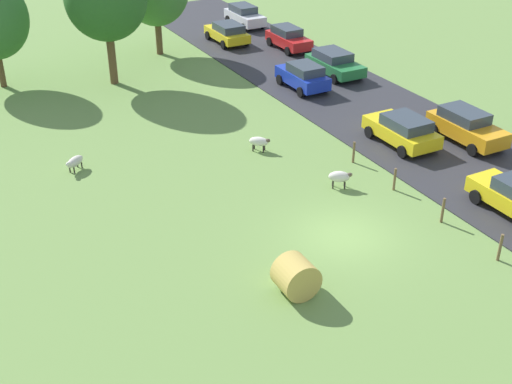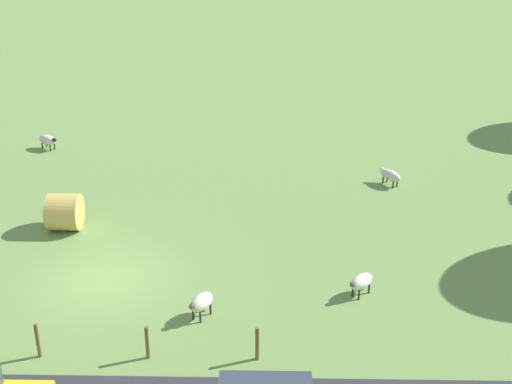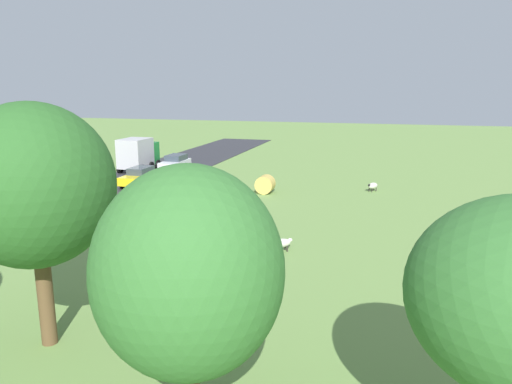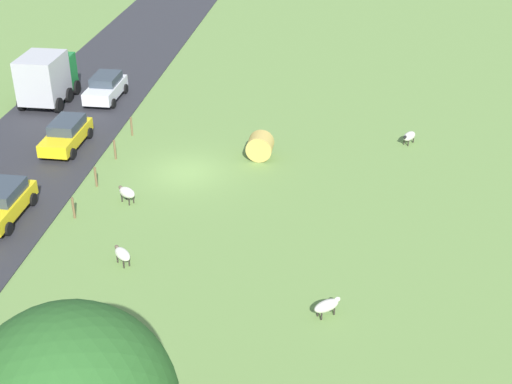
# 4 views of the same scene
# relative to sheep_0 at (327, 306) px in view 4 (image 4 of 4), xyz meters

# --- Properties ---
(ground_plane) EXTENTS (160.00, 160.00, 0.00)m
(ground_plane) POSITION_rel_sheep_0_xyz_m (8.12, -11.07, -0.47)
(ground_plane) COLOR #6B8E47
(road_strip) EXTENTS (8.00, 80.00, 0.06)m
(road_strip) POSITION_rel_sheep_0_xyz_m (17.31, -11.07, -0.44)
(road_strip) COLOR #2D2D33
(road_strip) RESTS_ON ground_plane
(sheep_0) EXTENTS (1.15, 1.05, 0.70)m
(sheep_0) POSITION_rel_sheep_0_xyz_m (0.00, 0.00, 0.00)
(sheep_0) COLOR beige
(sheep_0) RESTS_ON ground_plane
(sheep_1) EXTENTS (1.00, 1.16, 0.73)m
(sheep_1) POSITION_rel_sheep_0_xyz_m (-3.97, -16.41, 0.01)
(sheep_1) COLOR beige
(sheep_1) RESTS_ON ground_plane
(sheep_2) EXTENTS (1.06, 1.04, 0.76)m
(sheep_2) POSITION_rel_sheep_0_xyz_m (8.92, -2.28, 0.05)
(sheep_2) COLOR silver
(sheep_2) RESTS_ON ground_plane
(sheep_3) EXTENTS (1.11, 0.96, 0.82)m
(sheep_3) POSITION_rel_sheep_0_xyz_m (10.31, -7.51, 0.09)
(sheep_3) COLOR silver
(sheep_3) RESTS_ON ground_plane
(hay_bale_0) EXTENTS (1.47, 1.26, 1.45)m
(hay_bale_0) POSITION_rel_sheep_0_xyz_m (4.40, -13.39, 0.26)
(hay_bale_0) COLOR tan
(hay_bale_0) RESTS_ON ground_plane
(fence_post_0) EXTENTS (0.12, 0.12, 1.18)m
(fence_post_0) POSITION_rel_sheep_0_xyz_m (12.40, -15.33, 0.12)
(fence_post_0) COLOR brown
(fence_post_0) RESTS_ON ground_plane
(fence_post_1) EXTENTS (0.12, 0.12, 1.15)m
(fence_post_1) POSITION_rel_sheep_0_xyz_m (12.40, -12.12, 0.11)
(fence_post_1) COLOR brown
(fence_post_1) RESTS_ON ground_plane
(fence_post_2) EXTENTS (0.12, 0.12, 1.10)m
(fence_post_2) POSITION_rel_sheep_0_xyz_m (12.40, -8.90, 0.08)
(fence_post_2) COLOR brown
(fence_post_2) RESTS_ON ground_plane
(fence_post_3) EXTENTS (0.12, 0.12, 1.12)m
(fence_post_3) POSITION_rel_sheep_0_xyz_m (12.40, -5.69, 0.09)
(fence_post_3) COLOR brown
(fence_post_3) RESTS_ON ground_plane
(truck_0) EXTENTS (2.76, 4.45, 3.35)m
(truck_0) POSITION_rel_sheep_0_xyz_m (19.28, -19.52, 1.37)
(truck_0) COLOR #197F33
(truck_0) RESTS_ON road_strip
(car_0) EXTENTS (2.18, 4.24, 1.58)m
(car_0) POSITION_rel_sheep_0_xyz_m (15.81, -5.20, 0.41)
(car_0) COLOR yellow
(car_0) RESTS_ON road_strip
(car_3) EXTENTS (2.04, 4.11, 1.64)m
(car_3) POSITION_rel_sheep_0_xyz_m (15.72, -20.58, 0.44)
(car_3) COLOR silver
(car_3) RESTS_ON road_strip
(car_7) EXTENTS (1.92, 4.31, 1.57)m
(car_7) POSITION_rel_sheep_0_xyz_m (15.60, -13.17, 0.41)
(car_7) COLOR yellow
(car_7) RESTS_ON road_strip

